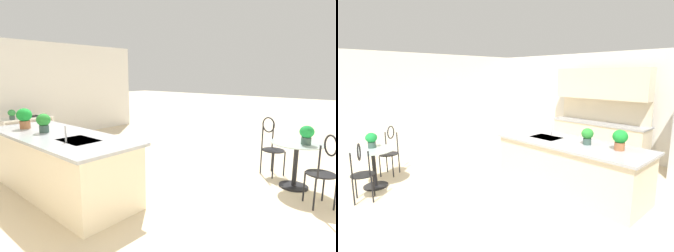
% 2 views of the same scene
% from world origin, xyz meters
% --- Properties ---
extents(ground_plane, '(40.00, 40.00, 0.00)m').
position_xyz_m(ground_plane, '(0.00, 0.00, 0.00)').
color(ground_plane, beige).
extents(wall_right, '(0.12, 7.80, 2.70)m').
position_xyz_m(wall_right, '(4.26, 0.00, 1.35)').
color(wall_right, silver).
rests_on(wall_right, ground).
extents(kitchen_island, '(2.80, 1.06, 0.92)m').
position_xyz_m(kitchen_island, '(0.30, 0.85, 0.46)').
color(kitchen_island, beige).
rests_on(kitchen_island, ground).
extents(bistro_table, '(0.80, 0.80, 0.74)m').
position_xyz_m(bistro_table, '(-2.31, -1.73, 0.45)').
color(bistro_table, black).
rests_on(bistro_table, ground).
extents(chair_near_window, '(0.54, 0.54, 1.04)m').
position_xyz_m(chair_near_window, '(-2.82, -1.23, 0.57)').
color(chair_near_window, black).
rests_on(chair_near_window, ground).
extents(chair_by_island, '(0.52, 0.49, 1.04)m').
position_xyz_m(chair_by_island, '(-1.78, -2.08, 0.57)').
color(chair_by_island, black).
rests_on(chair_by_island, ground).
extents(sink_faucet, '(0.02, 0.02, 0.22)m').
position_xyz_m(sink_faucet, '(-0.25, 1.03, 1.03)').
color(sink_faucet, '#B2B5BA').
rests_on(sink_faucet, kitchen_island).
extents(writing_desk, '(0.60, 1.20, 0.74)m').
position_xyz_m(writing_desk, '(3.65, -0.01, 0.51)').
color(writing_desk, white).
rests_on(writing_desk, ground).
extents(keyboard, '(0.16, 0.44, 0.03)m').
position_xyz_m(keyboard, '(3.67, -0.11, 0.75)').
color(keyboard, black).
rests_on(keyboard, writing_desk).
extents(potted_plant_on_table, '(0.21, 0.21, 0.29)m').
position_xyz_m(potted_plant_on_table, '(-2.45, -1.69, 0.91)').
color(potted_plant_on_table, '#385147').
rests_on(potted_plant_on_table, bistro_table).
extents(potted_plant_counter_far, '(0.24, 0.24, 0.34)m').
position_xyz_m(potted_plant_counter_far, '(1.15, 0.98, 1.11)').
color(potted_plant_counter_far, '#9E603D').
rests_on(potted_plant_counter_far, kitchen_island).
extents(potted_plant_counter_near, '(0.21, 0.21, 0.29)m').
position_xyz_m(potted_plant_counter_near, '(0.60, 0.92, 1.09)').
color(potted_plant_counter_near, '#385147').
rests_on(potted_plant_counter_near, kitchen_island).
extents(potted_plant_on_desk, '(0.17, 0.17, 0.24)m').
position_xyz_m(potted_plant_on_desk, '(3.53, 0.34, 0.88)').
color(potted_plant_on_desk, '#385147').
rests_on(potted_plant_on_desk, writing_desk).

